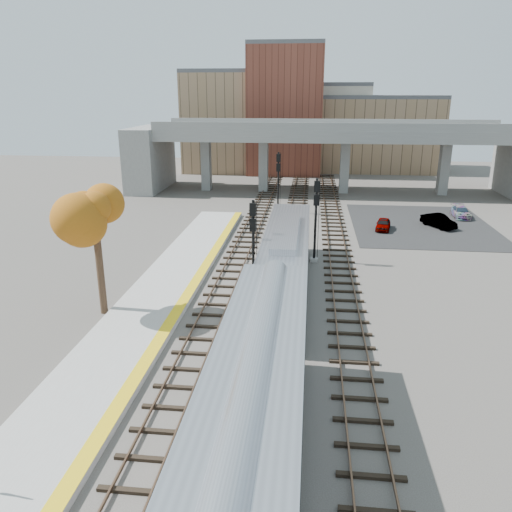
% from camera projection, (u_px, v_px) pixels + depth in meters
% --- Properties ---
extents(ground, '(160.00, 160.00, 0.00)m').
position_uv_depth(ground, '(258.00, 349.00, 26.61)').
color(ground, '#47423D').
rests_on(ground, ground).
extents(platform, '(4.50, 60.00, 0.35)m').
position_uv_depth(platform, '(126.00, 339.00, 27.31)').
color(platform, '#9E9E99').
rests_on(platform, ground).
extents(yellow_strip, '(0.70, 60.00, 0.01)m').
position_uv_depth(yellow_strip, '(160.00, 338.00, 27.05)').
color(yellow_strip, yellow).
rests_on(yellow_strip, platform).
extents(tracks, '(10.70, 95.00, 0.25)m').
position_uv_depth(tracks, '(287.00, 270.00, 38.29)').
color(tracks, black).
rests_on(tracks, ground).
extents(overpass, '(54.00, 12.00, 9.50)m').
position_uv_depth(overpass, '(330.00, 149.00, 66.78)').
color(overpass, slate).
rests_on(overpass, ground).
extents(buildings_far, '(43.00, 21.00, 20.60)m').
position_uv_depth(buildings_far, '(305.00, 123.00, 86.88)').
color(buildings_far, '#8F7053').
rests_on(buildings_far, ground).
extents(parking_lot, '(14.00, 18.00, 0.04)m').
position_uv_depth(parking_lot, '(421.00, 225.00, 51.60)').
color(parking_lot, black).
rests_on(parking_lot, ground).
extents(locomotive, '(3.02, 19.05, 4.10)m').
position_uv_depth(locomotive, '(286.00, 258.00, 34.09)').
color(locomotive, '#A8AAB2').
rests_on(locomotive, ground).
extents(signal_mast_near, '(0.60, 0.64, 6.50)m').
position_uv_depth(signal_mast_near, '(253.00, 251.00, 32.77)').
color(signal_mast_near, '#9E9E99').
rests_on(signal_mast_near, ground).
extents(signal_mast_mid, '(0.60, 0.64, 6.74)m').
position_uv_depth(signal_mast_mid, '(315.00, 222.00, 39.33)').
color(signal_mast_mid, '#9E9E99').
rests_on(signal_mast_mid, ground).
extents(signal_mast_far, '(0.60, 0.64, 6.77)m').
position_uv_depth(signal_mast_far, '(278.00, 184.00, 55.86)').
color(signal_mast_far, '#9E9E99').
rests_on(signal_mast_far, ground).
extents(tree, '(3.60, 3.60, 8.03)m').
position_uv_depth(tree, '(95.00, 220.00, 29.17)').
color(tree, '#382619').
rests_on(tree, ground).
extents(car_a, '(1.96, 3.52, 1.13)m').
position_uv_depth(car_a, '(383.00, 224.00, 49.45)').
color(car_a, '#99999E').
rests_on(car_a, parking_lot).
extents(car_b, '(3.17, 4.15, 1.31)m').
position_uv_depth(car_b, '(439.00, 221.00, 50.32)').
color(car_b, '#99999E').
rests_on(car_b, parking_lot).
extents(car_c, '(1.84, 4.10, 1.17)m').
position_uv_depth(car_c, '(461.00, 212.00, 54.37)').
color(car_c, '#99999E').
rests_on(car_c, parking_lot).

